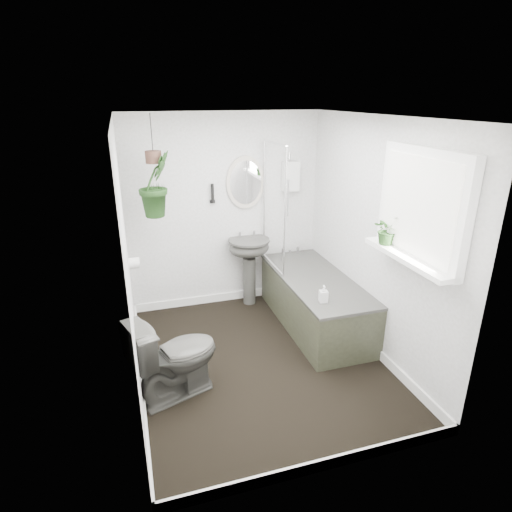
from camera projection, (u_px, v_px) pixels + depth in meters
name	position (u px, v px, depth m)	size (l,w,h in m)	color
floor	(260.00, 361.00, 4.24)	(2.30, 2.80, 0.02)	black
ceiling	(262.00, 115.00, 3.41)	(2.30, 2.80, 0.02)	white
wall_back	(225.00, 212.00, 5.09)	(2.30, 0.02, 2.30)	white
wall_front	(333.00, 328.00, 2.57)	(2.30, 0.02, 2.30)	white
wall_left	(126.00, 266.00, 3.51)	(0.02, 2.80, 2.30)	white
wall_right	(375.00, 239.00, 4.15)	(0.02, 2.80, 2.30)	white
skirting	(260.00, 356.00, 4.22)	(2.30, 2.80, 0.10)	white
bathtub	(315.00, 301.00, 4.80)	(0.72, 1.72, 0.58)	#3C3C38
bath_screen	(274.00, 207.00, 4.79)	(0.04, 0.72, 1.40)	silver
shower_box	(291.00, 176.00, 5.10)	(0.20, 0.10, 0.35)	white
oval_mirror	(246.00, 183.00, 4.99)	(0.46, 0.03, 0.62)	beige
wall_sconce	(213.00, 193.00, 4.91)	(0.04, 0.04, 0.22)	black
toilet_roll_holder	(134.00, 263.00, 4.24)	(0.11, 0.11, 0.11)	white
window_recess	(422.00, 206.00, 3.32)	(0.08, 1.00, 0.90)	white
window_sill	(407.00, 258.00, 3.45)	(0.18, 1.00, 0.04)	white
window_blinds	(417.00, 207.00, 3.31)	(0.01, 0.86, 0.76)	white
toilet	(175.00, 356.00, 3.63)	(0.43, 0.75, 0.77)	#3C3C38
pedestal_sink	(249.00, 271.00, 5.26)	(0.50, 0.42, 0.85)	#3C3C38
sill_plant	(387.00, 229.00, 3.67)	(0.23, 0.20, 0.26)	black
hanging_plant	(156.00, 184.00, 4.32)	(0.36, 0.29, 0.66)	black
soap_bottle	(324.00, 294.00, 4.12)	(0.08, 0.08, 0.17)	#2E2728
hanging_pot	(153.00, 157.00, 4.23)	(0.16, 0.16, 0.12)	#462C22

